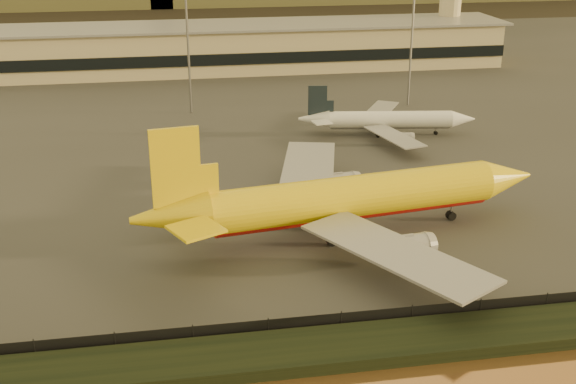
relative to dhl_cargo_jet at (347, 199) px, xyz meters
name	(u,v)px	position (x,y,z in m)	size (l,w,h in m)	color
ground	(301,277)	(-8.51, -11.11, -5.50)	(900.00, 900.00, 0.00)	black
embankment	(331,349)	(-8.51, -28.11, -4.80)	(320.00, 7.00, 1.40)	black
tarmac	(230,95)	(-8.51, 83.89, -5.40)	(320.00, 220.00, 0.20)	#2D2D2D
perimeter_fence	(323,323)	(-8.51, -24.11, -4.20)	(300.00, 0.05, 2.20)	black
terminal_building	(167,49)	(-23.03, 114.44, 0.75)	(202.00, 25.00, 12.60)	#C7B28A
apron_light_masts	(305,44)	(6.49, 63.89, 10.20)	(152.20, 12.20, 25.40)	slate
dhl_cargo_jet	(347,199)	(0.00, 0.00, 0.00)	(59.41, 57.65, 17.75)	#DFBD0B
white_narrowbody_jet	(387,120)	(19.64, 44.92, -2.24)	(35.68, 34.49, 10.26)	silver
gse_vehicle_yellow	(321,191)	(-0.54, 14.22, -4.27)	(4.59, 2.07, 2.07)	#DFBD0B
gse_vehicle_white	(193,181)	(-20.25, 22.68, -4.35)	(4.24, 1.91, 1.91)	silver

